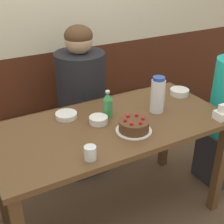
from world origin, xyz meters
name	(u,v)px	position (x,y,z in m)	size (l,w,h in m)	color
ground_plane	(112,213)	(0.00, 0.00, 0.00)	(12.00, 12.00, 0.00)	brown
back_wall	(50,16)	(0.00, 1.05, 1.25)	(4.80, 0.04, 2.50)	#4C2314
bench_seat	(68,136)	(0.00, 0.83, 0.22)	(1.83, 0.38, 0.43)	#56331E
dining_table	(112,137)	(0.00, 0.00, 0.67)	(1.49, 0.72, 0.77)	brown
birthday_cake	(134,126)	(0.07, -0.14, 0.81)	(0.22, 0.22, 0.09)	white
water_pitcher	(158,95)	(0.34, 0.00, 0.89)	(0.09, 0.09, 0.24)	white
soju_bottle	(108,104)	(0.02, 0.10, 0.86)	(0.06, 0.06, 0.18)	#388E4C
napkin_holder	(223,113)	(0.65, -0.29, 0.81)	(0.11, 0.08, 0.11)	white
bowl_soup_white	(99,120)	(-0.07, 0.05, 0.79)	(0.12, 0.12, 0.04)	white
bowl_rice_small	(179,92)	(0.65, 0.13, 0.79)	(0.14, 0.14, 0.04)	white
bowl_side_dish	(66,115)	(-0.22, 0.21, 0.79)	(0.14, 0.14, 0.03)	white
glass_water_tall	(90,153)	(-0.28, -0.27, 0.81)	(0.06, 0.06, 0.08)	silver
person_teal_shirt	(82,103)	(0.06, 0.62, 0.63)	(0.39, 0.39, 1.26)	#33333D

